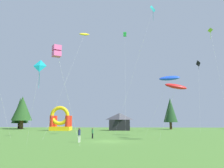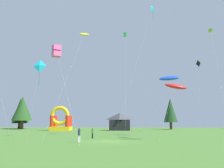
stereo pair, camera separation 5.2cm
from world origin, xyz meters
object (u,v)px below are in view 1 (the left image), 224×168
object	(u,v)px
kite_blue_parafoil	(169,78)
festival_tent	(120,122)
kite_lime_diamond	(211,32)
person_left_edge	(93,132)
inflatable_red_slide	(61,122)
kite_red_parafoil	(176,86)
kite_teal_diamond	(153,10)
kite_green_box	(125,35)
kite_cyan_diamond	(39,66)
kite_black_diamond	(199,64)
kite_yellow_parafoil	(84,35)
kite_pink_box	(57,51)
person_near_camera	(79,134)

from	to	relation	value
kite_blue_parafoil	festival_tent	distance (m)	25.80
kite_lime_diamond	person_left_edge	distance (m)	32.09
festival_tent	inflatable_red_slide	bearing A→B (deg)	-173.01
kite_red_parafoil	kite_lime_diamond	bearing A→B (deg)	54.18
kite_teal_diamond	person_left_edge	size ratio (longest dim) A/B	14.94
kite_red_parafoil	kite_green_box	distance (m)	32.18
kite_cyan_diamond	kite_green_box	distance (m)	39.33
kite_cyan_diamond	person_left_edge	bearing A→B (deg)	68.02
kite_red_parafoil	kite_green_box	world-z (taller)	kite_green_box
kite_black_diamond	festival_tent	world-z (taller)	kite_black_diamond
kite_blue_parafoil	kite_yellow_parafoil	size ratio (longest dim) A/B	0.63
kite_pink_box	inflatable_red_slide	bearing A→B (deg)	103.36
kite_blue_parafoil	kite_black_diamond	xyz separation A→B (m)	(9.93, 15.02, 5.89)
festival_tent	kite_red_parafoil	bearing A→B (deg)	-75.53
kite_lime_diamond	kite_blue_parafoil	world-z (taller)	kite_lime_diamond
kite_black_diamond	person_left_edge	size ratio (longest dim) A/B	10.65
person_near_camera	inflatable_red_slide	world-z (taller)	inflatable_red_slide
kite_red_parafoil	festival_tent	xyz separation A→B (m)	(-8.17, 31.66, -5.00)
kite_lime_diamond	inflatable_red_slide	distance (m)	41.48
kite_cyan_diamond	kite_blue_parafoil	size ratio (longest dim) A/B	0.85
kite_green_box	person_near_camera	size ratio (longest dim) A/B	14.17
kite_lime_diamond	person_near_camera	bearing A→B (deg)	-141.95
kite_red_parafoil	festival_tent	bearing A→B (deg)	104.47
kite_cyan_diamond	kite_black_diamond	size ratio (longest dim) A/B	0.55
kite_yellow_parafoil	person_near_camera	world-z (taller)	kite_yellow_parafoil
kite_yellow_parafoil	kite_lime_diamond	bearing A→B (deg)	24.73
person_left_edge	inflatable_red_slide	bearing A→B (deg)	155.13
kite_red_parafoil	kite_green_box	size ratio (longest dim) A/B	0.32
kite_lime_diamond	person_left_edge	size ratio (longest dim) A/B	13.68
inflatable_red_slide	festival_tent	world-z (taller)	inflatable_red_slide
kite_teal_diamond	kite_red_parafoil	bearing A→B (deg)	-77.94
festival_tent	kite_cyan_diamond	bearing A→B (deg)	-101.56
kite_lime_diamond	kite_cyan_diamond	distance (m)	37.50
kite_blue_parafoil	kite_red_parafoil	distance (m)	9.17
kite_cyan_diamond	kite_blue_parafoil	distance (m)	24.17
kite_green_box	person_near_camera	world-z (taller)	kite_green_box
kite_yellow_parafoil	inflatable_red_slide	world-z (taller)	kite_yellow_parafoil
kite_pink_box	kite_black_diamond	bearing A→B (deg)	53.15
kite_yellow_parafoil	person_near_camera	distance (m)	16.87
kite_red_parafoil	person_left_edge	world-z (taller)	kite_red_parafoil
kite_cyan_diamond	festival_tent	world-z (taller)	kite_cyan_diamond
kite_pink_box	kite_yellow_parafoil	distance (m)	14.78
person_left_edge	inflatable_red_slide	world-z (taller)	inflatable_red_slide
kite_pink_box	kite_red_parafoil	bearing A→B (deg)	33.90
kite_pink_box	kite_red_parafoil	size ratio (longest dim) A/B	1.30
kite_blue_parafoil	festival_tent	bearing A→B (deg)	111.50
kite_lime_diamond	kite_cyan_diamond	xyz separation A→B (m)	(-27.05, -23.05, -11.96)
kite_lime_diamond	kite_cyan_diamond	world-z (taller)	kite_lime_diamond
kite_lime_diamond	kite_red_parafoil	bearing A→B (deg)	-125.82
kite_pink_box	kite_teal_diamond	world-z (taller)	kite_teal_diamond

